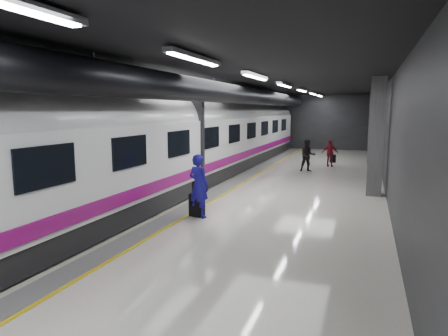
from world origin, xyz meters
The scene contains 9 objects.
ground centered at (0.00, 0.00, 0.00)m, with size 40.00×40.00×0.00m, color beige.
platform_hall centered at (-0.29, 0.96, 3.54)m, with size 10.02×40.02×4.51m.
train centered at (-3.25, 0.00, 2.07)m, with size 3.05×38.00×4.05m.
traveler_main centered at (-0.55, -3.22, 0.98)m, with size 0.71×0.47×1.95m, color #1C16AB.
suitcase_main centered at (-0.65, -3.15, 0.35)m, with size 0.43×0.27×0.71m, color black.
shoulder_bag centered at (-0.63, -3.14, 0.90)m, with size 0.29×0.16×0.39m, color black.
traveler_far_a centered at (1.29, 7.20, 0.86)m, with size 0.84×0.65×1.72m, color black.
traveler_far_b centered at (2.22, 9.70, 0.78)m, with size 0.91×0.38×1.55m, color maroon.
suitcase_far centered at (2.26, 11.53, 0.25)m, with size 0.33×0.22×0.49m, color black.
Camera 1 is at (4.20, -14.21, 3.27)m, focal length 32.00 mm.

